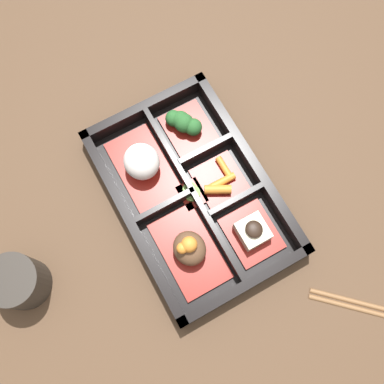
% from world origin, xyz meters
% --- Properties ---
extents(ground_plane, '(3.00, 3.00, 0.00)m').
position_xyz_m(ground_plane, '(0.00, 0.00, 0.00)').
color(ground_plane, '#4C3523').
extents(bento_base, '(0.33, 0.22, 0.01)m').
position_xyz_m(bento_base, '(0.00, 0.00, 0.01)').
color(bento_base, black).
rests_on(bento_base, ground_plane).
extents(bento_rim, '(0.33, 0.22, 0.04)m').
position_xyz_m(bento_rim, '(0.00, -0.00, 0.02)').
color(bento_rim, black).
rests_on(bento_rim, ground_plane).
extents(bowl_stew, '(0.13, 0.08, 0.06)m').
position_xyz_m(bowl_stew, '(-0.07, 0.05, 0.03)').
color(bowl_stew, maroon).
rests_on(bowl_stew, bento_base).
extents(bowl_rice, '(0.13, 0.08, 0.06)m').
position_xyz_m(bowl_rice, '(0.07, 0.05, 0.03)').
color(bowl_rice, maroon).
rests_on(bowl_rice, bento_base).
extents(bowl_tofu, '(0.09, 0.07, 0.04)m').
position_xyz_m(bowl_tofu, '(-0.10, -0.05, 0.02)').
color(bowl_tofu, maroon).
rests_on(bowl_tofu, bento_base).
extents(bowl_carrots, '(0.07, 0.07, 0.02)m').
position_xyz_m(bowl_carrots, '(-0.00, -0.05, 0.02)').
color(bowl_carrots, maroon).
rests_on(bowl_carrots, bento_base).
extents(bowl_greens, '(0.08, 0.07, 0.04)m').
position_xyz_m(bowl_greens, '(0.10, -0.04, 0.03)').
color(bowl_greens, maroon).
rests_on(bowl_greens, bento_base).
extents(bowl_pickles, '(0.04, 0.04, 0.01)m').
position_xyz_m(bowl_pickles, '(0.00, -0.00, 0.02)').
color(bowl_pickles, maroon).
rests_on(bowl_pickles, bento_base).
extents(tea_cup, '(0.07, 0.07, 0.07)m').
position_xyz_m(tea_cup, '(0.00, 0.28, 0.04)').
color(tea_cup, '#2D2823').
rests_on(tea_cup, ground_plane).
extents(chopsticks, '(0.15, 0.16, 0.01)m').
position_xyz_m(chopsticks, '(-0.28, -0.15, 0.00)').
color(chopsticks, brown).
rests_on(chopsticks, ground_plane).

